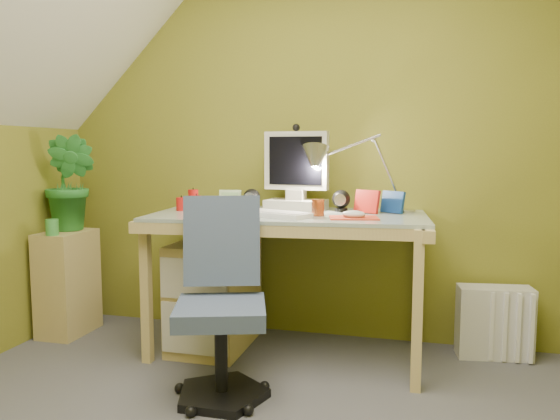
% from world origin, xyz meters
% --- Properties ---
extents(wall_back, '(3.20, 0.01, 2.40)m').
position_xyz_m(wall_back, '(0.00, 1.60, 1.20)').
color(wall_back, olive).
rests_on(wall_back, floor).
extents(desk, '(1.57, 0.88, 0.81)m').
position_xyz_m(desk, '(-0.01, 1.23, 0.40)').
color(desk, tan).
rests_on(desk, floor).
extents(monitor, '(0.38, 0.24, 0.49)m').
position_xyz_m(monitor, '(-0.01, 1.41, 1.05)').
color(monitor, beige).
rests_on(monitor, desk).
extents(speaker_left, '(0.11, 0.11, 0.12)m').
position_xyz_m(speaker_left, '(-0.28, 1.39, 0.87)').
color(speaker_left, black).
rests_on(speaker_left, desk).
extents(speaker_right, '(0.11, 0.11, 0.13)m').
position_xyz_m(speaker_right, '(0.26, 1.39, 0.87)').
color(speaker_right, black).
rests_on(speaker_right, desk).
extents(keyboard, '(0.50, 0.32, 0.02)m').
position_xyz_m(keyboard, '(-0.09, 1.09, 0.82)').
color(keyboard, white).
rests_on(keyboard, desk).
extents(mousepad, '(0.28, 0.22, 0.01)m').
position_xyz_m(mousepad, '(0.37, 1.09, 0.81)').
color(mousepad, '#B9361C').
rests_on(mousepad, desk).
extents(mouse, '(0.14, 0.10, 0.04)m').
position_xyz_m(mouse, '(0.37, 1.09, 0.83)').
color(mouse, silver).
rests_on(mouse, mousepad).
extents(amber_tumbler, '(0.08, 0.08, 0.09)m').
position_xyz_m(amber_tumbler, '(0.17, 1.15, 0.85)').
color(amber_tumbler, '#9A4016').
rests_on(amber_tumbler, desk).
extents(candle_cluster, '(0.18, 0.16, 0.12)m').
position_xyz_m(candle_cluster, '(-0.61, 1.24, 0.87)').
color(candle_cluster, red).
rests_on(candle_cluster, desk).
extents(photo_frame_red, '(0.14, 0.09, 0.13)m').
position_xyz_m(photo_frame_red, '(0.41, 1.35, 0.87)').
color(photo_frame_red, '#B61C13').
rests_on(photo_frame_red, desk).
extents(photo_frame_blue, '(0.13, 0.10, 0.12)m').
position_xyz_m(photo_frame_blue, '(0.55, 1.39, 0.87)').
color(photo_frame_blue, navy).
rests_on(photo_frame_blue, desk).
extents(photo_frame_green, '(0.13, 0.04, 0.11)m').
position_xyz_m(photo_frame_green, '(-0.41, 1.37, 0.86)').
color(photo_frame_green, '#96B57C').
rests_on(photo_frame_green, desk).
extents(desk_lamp, '(0.61, 0.30, 0.63)m').
position_xyz_m(desk_lamp, '(0.44, 1.41, 1.12)').
color(desk_lamp, silver).
rests_on(desk_lamp, desk).
extents(side_ledge, '(0.24, 0.37, 0.65)m').
position_xyz_m(side_ledge, '(-1.44, 1.20, 0.33)').
color(side_ledge, tan).
rests_on(side_ledge, floor).
extents(potted_plant, '(0.37, 0.31, 0.60)m').
position_xyz_m(potted_plant, '(-1.42, 1.25, 0.95)').
color(potted_plant, '#27772C').
rests_on(potted_plant, side_ledge).
extents(green_cup, '(0.09, 0.09, 0.10)m').
position_xyz_m(green_cup, '(-1.42, 1.05, 0.70)').
color(green_cup, green).
rests_on(green_cup, side_ledge).
extents(task_chair, '(0.59, 0.59, 0.84)m').
position_xyz_m(task_chair, '(-0.17, 0.58, 0.42)').
color(task_chair, '#414F6A').
rests_on(task_chair, floor).
extents(radiator, '(0.42, 0.21, 0.40)m').
position_xyz_m(radiator, '(1.12, 1.46, 0.20)').
color(radiator, silver).
rests_on(radiator, floor).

